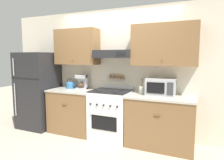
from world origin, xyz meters
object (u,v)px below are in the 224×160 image
object	(u,v)px
refrigerator	(38,90)
microwave	(161,87)
stove_range	(111,114)
utensil_crock	(142,90)
coffee_maker	(82,82)
tea_kettle	(70,85)

from	to	relation	value
refrigerator	microwave	bearing A→B (deg)	3.93
stove_range	refrigerator	distance (m)	1.81
stove_range	utensil_crock	bearing A→B (deg)	11.69
microwave	coffee_maker	bearing A→B (deg)	179.81
microwave	stove_range	bearing A→B (deg)	-171.60
refrigerator	utensil_crock	world-z (taller)	refrigerator
stove_range	refrigerator	bearing A→B (deg)	-178.42
coffee_maker	utensil_crock	bearing A→B (deg)	-1.02
coffee_maker	stove_range	bearing A→B (deg)	-10.96
tea_kettle	utensil_crock	xyz separation A→B (m)	(1.60, 0.00, -0.00)
stove_range	microwave	distance (m)	1.10
refrigerator	utensil_crock	xyz separation A→B (m)	(2.35, 0.17, 0.14)
stove_range	utensil_crock	size ratio (longest dim) A/B	3.46
tea_kettle	microwave	world-z (taller)	microwave
tea_kettle	coffee_maker	size ratio (longest dim) A/B	0.82
tea_kettle	coffee_maker	world-z (taller)	coffee_maker
coffee_maker	utensil_crock	xyz separation A→B (m)	(1.31, -0.02, -0.07)
coffee_maker	utensil_crock	size ratio (longest dim) A/B	1.05
refrigerator	stove_range	bearing A→B (deg)	1.58
coffee_maker	microwave	distance (m)	1.66
refrigerator	tea_kettle	size ratio (longest dim) A/B	6.71
stove_range	coffee_maker	distance (m)	0.95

